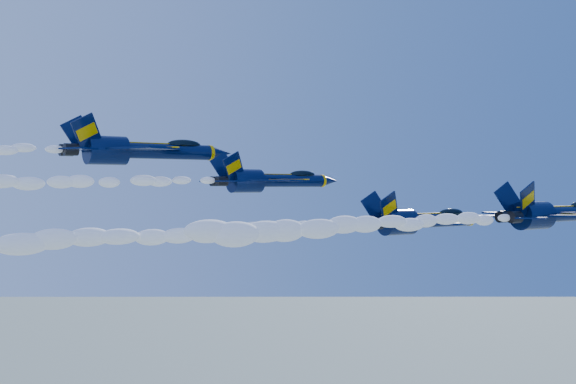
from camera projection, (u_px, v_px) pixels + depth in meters
jet_lead at (555, 214)px, 76.45m from camera, size 18.86×15.47×7.01m
smoke_trail_jet_lead at (371, 225)px, 61.76m from camera, size 35.53×1.95×1.76m
jet_second at (422, 220)px, 76.59m from camera, size 17.38×14.25×6.46m
smoke_trail_jet_second at (213, 232)px, 62.25m from camera, size 35.53×1.80×1.62m
jet_third at (271, 180)px, 77.59m from camera, size 16.14×13.24×6.00m
smoke_trail_jet_third at (38, 183)px, 63.56m from camera, size 35.53×1.67×1.50m
jet_fourth at (141, 150)px, 76.12m from camera, size 19.35×15.87×7.19m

